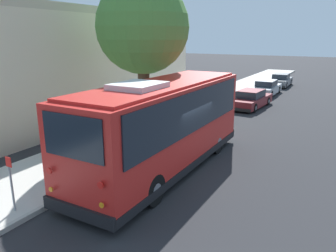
# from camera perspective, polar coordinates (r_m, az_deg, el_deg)

# --- Properties ---
(ground_plane) EXTENTS (160.00, 160.00, 0.00)m
(ground_plane) POSITION_cam_1_polar(r_m,az_deg,el_deg) (12.64, 1.13, -7.44)
(ground_plane) COLOR #28282B
(sidewalk_slab) EXTENTS (80.00, 3.65, 0.15)m
(sidewalk_slab) POSITION_cam_1_polar(r_m,az_deg,el_deg) (14.64, -11.95, -4.22)
(sidewalk_slab) COLOR beige
(sidewalk_slab) RESTS_ON ground
(curb_strip) EXTENTS (80.00, 0.14, 0.15)m
(curb_strip) POSITION_cam_1_polar(r_m,az_deg,el_deg) (13.52, -5.84, -5.62)
(curb_strip) COLOR #AAA69D
(curb_strip) RESTS_ON ground
(shuttle_bus) EXTENTS (9.20, 2.69, 3.49)m
(shuttle_bus) POSITION_cam_1_polar(r_m,az_deg,el_deg) (11.99, -0.72, 0.73)
(shuttle_bus) COLOR red
(shuttle_bus) RESTS_ON ground
(parked_sedan_maroon) EXTENTS (4.74, 2.01, 1.26)m
(parked_sedan_maroon) POSITION_cam_1_polar(r_m,az_deg,el_deg) (23.99, 14.24, 4.52)
(parked_sedan_maroon) COLOR maroon
(parked_sedan_maroon) RESTS_ON ground
(parked_sedan_silver) EXTENTS (4.65, 1.77, 1.28)m
(parked_sedan_silver) POSITION_cam_1_polar(r_m,az_deg,el_deg) (29.57, 16.75, 6.34)
(parked_sedan_silver) COLOR #A8AAAF
(parked_sedan_silver) RESTS_ON ground
(parked_sedan_gray) EXTENTS (4.45, 1.72, 1.28)m
(parked_sedan_gray) POSITION_cam_1_polar(r_m,az_deg,el_deg) (35.30, 19.07, 7.52)
(parked_sedan_gray) COLOR slate
(parked_sedan_gray) RESTS_ON ground
(street_tree) EXTENTS (4.26, 4.26, 7.93)m
(street_tree) POSITION_cam_1_polar(r_m,az_deg,el_deg) (15.66, -4.22, 17.77)
(street_tree) COLOR brown
(street_tree) RESTS_ON sidewalk_slab
(sign_post_near) EXTENTS (0.06, 0.22, 1.60)m
(sign_post_near) POSITION_cam_1_polar(r_m,az_deg,el_deg) (10.12, -25.61, -9.03)
(sign_post_near) COLOR gray
(sign_post_near) RESTS_ON sidewalk_slab
(sign_post_far) EXTENTS (0.06, 0.22, 1.37)m
(sign_post_far) POSITION_cam_1_polar(r_m,az_deg,el_deg) (11.06, -18.79, -6.91)
(sign_post_far) COLOR gray
(sign_post_far) RESTS_ON sidewalk_slab
(building_backdrop) EXTENTS (21.79, 8.95, 6.46)m
(building_backdrop) POSITION_cam_1_polar(r_m,az_deg,el_deg) (22.09, -20.81, 9.55)
(building_backdrop) COLOR beige
(building_backdrop) RESTS_ON ground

